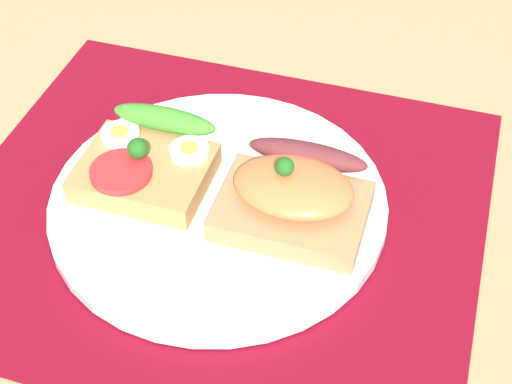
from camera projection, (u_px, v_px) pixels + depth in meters
The scene contains 5 objects.
ground_plane at pixel (220, 224), 59.80cm from camera, with size 120.00×90.00×3.20cm, color tan.
placemat at pixel (219, 209), 58.57cm from camera, with size 39.85×35.94×0.30cm, color maroon.
plate at pixel (218, 203), 58.08cm from camera, with size 25.66×25.66×1.07cm, color white.
sandwich_egg_tomato at pixel (147, 162), 58.40cm from camera, with size 9.73×9.39×4.16cm.
sandwich_salmon at pixel (294, 195), 55.21cm from camera, with size 10.76×9.36×5.34cm.
Camera 1 is at (14.74, -37.85, 42.45)cm, focal length 53.50 mm.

